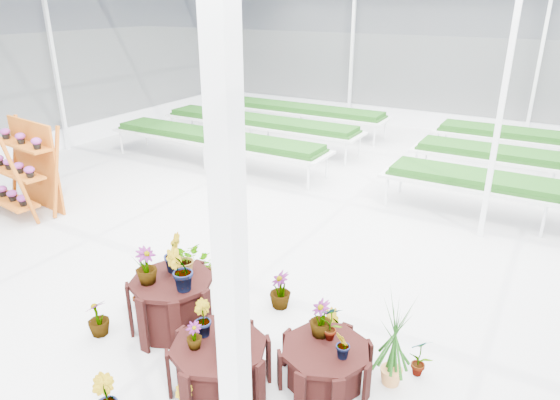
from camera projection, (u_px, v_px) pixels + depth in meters
The scene contains 9 objects.
ground_plane at pixel (230, 291), 7.71m from camera, with size 24.00×24.00×0.00m, color gray.
greenhouse_shell at pixel (224, 151), 6.87m from camera, with size 18.00×24.00×4.50m, color white, non-canonical shape.
steel_frame at pixel (224, 151), 6.87m from camera, with size 18.00×24.00×4.50m, color silver, non-canonical shape.
nursery_benches at pixel (386, 151), 13.33m from camera, with size 16.00×7.00×0.84m, color silver, non-canonical shape.
plinth_tall at pixel (174, 304), 6.70m from camera, with size 1.15×1.15×0.78m, color black.
plinth_mid at pixel (220, 366), 5.70m from camera, with size 1.14×1.14×0.60m, color black.
plinth_low at pixel (325, 364), 5.81m from camera, with size 1.07×1.07×0.48m, color black.
shelf_rack at pixel (17, 169), 10.25m from camera, with size 1.79×0.95×1.89m, color #A34D11, non-canonical shape.
nursery_plants at pixel (242, 314), 6.24m from camera, with size 4.39×3.14×1.37m.
Camera 1 is at (4.00, -5.34, 4.20)m, focal length 32.00 mm.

